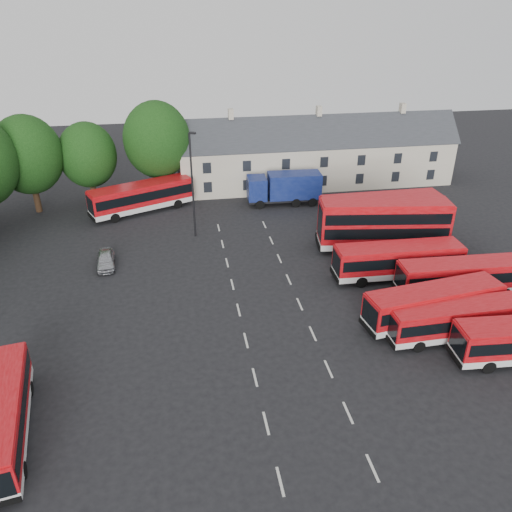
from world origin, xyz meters
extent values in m
plane|color=black|center=(0.00, 0.00, 0.00)|extent=(140.00, 140.00, 0.00)
cube|color=beige|center=(0.00, -14.00, 0.01)|extent=(0.15, 1.80, 0.01)
cube|color=beige|center=(0.00, -10.00, 0.01)|extent=(0.15, 1.80, 0.01)
cube|color=beige|center=(0.00, -6.00, 0.01)|extent=(0.15, 1.80, 0.01)
cube|color=beige|center=(0.00, -2.00, 0.01)|extent=(0.15, 1.80, 0.01)
cube|color=beige|center=(0.00, 2.00, 0.01)|extent=(0.15, 1.80, 0.01)
cube|color=beige|center=(0.00, 6.00, 0.01)|extent=(0.15, 1.80, 0.01)
cube|color=beige|center=(0.00, 10.00, 0.01)|extent=(0.15, 1.80, 0.01)
cube|color=beige|center=(0.00, 14.00, 0.01)|extent=(0.15, 1.80, 0.01)
cube|color=beige|center=(0.00, 18.00, 0.01)|extent=(0.15, 1.80, 0.01)
cube|color=beige|center=(5.00, -14.00, 0.01)|extent=(0.15, 1.80, 0.01)
cube|color=beige|center=(5.00, -10.00, 0.01)|extent=(0.15, 1.80, 0.01)
cube|color=beige|center=(5.00, -6.00, 0.01)|extent=(0.15, 1.80, 0.01)
cube|color=beige|center=(5.00, -2.00, 0.01)|extent=(0.15, 1.80, 0.01)
cube|color=beige|center=(5.00, 2.00, 0.01)|extent=(0.15, 1.80, 0.01)
cube|color=beige|center=(5.00, 6.00, 0.01)|extent=(0.15, 1.80, 0.01)
cube|color=beige|center=(5.00, 10.00, 0.01)|extent=(0.15, 1.80, 0.01)
cube|color=beige|center=(5.00, 14.00, 0.01)|extent=(0.15, 1.80, 0.01)
cube|color=beige|center=(5.00, 18.00, 0.01)|extent=(0.15, 1.80, 0.01)
cylinder|color=black|center=(-20.00, 26.00, 2.01)|extent=(0.70, 0.70, 4.02)
ellipsoid|color=black|center=(-20.00, 26.00, 6.68)|extent=(7.59, 7.59, 8.73)
cylinder|color=black|center=(-14.00, 28.00, 1.75)|extent=(0.70, 0.70, 3.50)
ellipsoid|color=black|center=(-14.00, 28.00, 5.81)|extent=(6.60, 6.60, 7.59)
cylinder|color=black|center=(-6.00, 29.00, 2.10)|extent=(0.70, 0.70, 4.20)
ellipsoid|color=black|center=(-6.00, 29.00, 6.97)|extent=(7.92, 7.92, 9.11)
cube|color=beige|center=(14.00, 30.00, 2.75)|extent=(35.00, 7.00, 5.50)
cube|color=#2D3035|center=(14.00, 30.00, 5.50)|extent=(35.70, 7.13, 7.13)
cube|color=beige|center=(3.00, 30.00, 9.46)|extent=(0.60, 0.90, 1.20)
cube|color=beige|center=(14.00, 30.00, 9.46)|extent=(0.60, 0.90, 1.20)
cube|color=beige|center=(25.00, 30.00, 9.46)|extent=(0.60, 0.90, 1.20)
cylinder|color=black|center=(15.29, -8.08, 0.47)|extent=(0.97, 0.33, 0.95)
cube|color=silver|center=(14.91, -4.16, 0.70)|extent=(10.05, 2.51, 0.50)
cube|color=#B10A11|center=(14.91, -4.16, 1.84)|extent=(10.05, 2.51, 1.77)
cube|color=black|center=(14.91, -4.16, 1.89)|extent=(9.65, 2.56, 0.86)
cube|color=#B10A11|center=(14.91, -4.16, 2.77)|extent=(9.85, 2.42, 0.11)
cylinder|color=black|center=(11.73, -5.26, 0.45)|extent=(0.91, 0.28, 0.91)
cylinder|color=black|center=(18.08, -3.05, 0.45)|extent=(0.91, 0.28, 0.91)
cube|color=silver|center=(14.20, -2.13, 0.76)|extent=(10.95, 3.88, 0.54)
cube|color=#B10A11|center=(14.20, -2.13, 1.97)|extent=(10.95, 3.88, 1.90)
cube|color=black|center=(14.20, -2.13, 2.02)|extent=(10.54, 3.88, 0.93)
cube|color=#B10A11|center=(14.20, -2.13, 2.97)|extent=(10.73, 3.76, 0.12)
cylinder|color=black|center=(10.95, -3.69, 0.49)|extent=(1.00, 0.40, 0.97)
cylinder|color=black|center=(17.45, -0.57, 0.49)|extent=(1.00, 0.40, 0.97)
cube|color=silver|center=(18.50, 1.39, 0.75)|extent=(10.70, 2.85, 0.53)
cube|color=#B10A11|center=(18.50, 1.39, 1.95)|extent=(10.70, 2.85, 1.88)
cube|color=black|center=(18.50, 1.39, 2.00)|extent=(10.28, 2.89, 0.92)
cube|color=#B10A11|center=(18.50, 1.39, 2.94)|extent=(10.49, 2.75, 0.12)
cylinder|color=black|center=(15.06, 0.44, 0.48)|extent=(0.98, 0.31, 0.96)
cylinder|color=black|center=(21.94, 2.34, 0.48)|extent=(0.98, 0.31, 0.96)
cube|color=silver|center=(14.42, 4.80, 0.78)|extent=(11.19, 2.81, 0.56)
cube|color=#B10A11|center=(14.42, 4.80, 2.05)|extent=(11.19, 2.81, 1.97)
cube|color=black|center=(14.42, 4.80, 2.10)|extent=(10.75, 2.86, 0.96)
cube|color=#B10A11|center=(14.42, 4.80, 3.09)|extent=(10.97, 2.70, 0.12)
cylinder|color=black|center=(10.83, 3.74, 0.51)|extent=(1.02, 0.31, 1.01)
cylinder|color=black|center=(18.01, 5.85, 0.51)|extent=(1.02, 0.31, 1.01)
cube|color=silver|center=(15.22, 10.26, 0.87)|extent=(12.57, 4.45, 0.62)
cube|color=#B10A11|center=(15.22, 10.26, 3.05)|extent=(12.57, 4.45, 3.75)
cube|color=black|center=(15.22, 10.26, 2.32)|extent=(12.09, 4.45, 1.06)
cube|color=#B10A11|center=(15.22, 10.26, 4.98)|extent=(12.31, 4.30, 0.13)
cylinder|color=black|center=(11.15, 9.55, 0.56)|extent=(1.15, 0.46, 1.12)
cylinder|color=black|center=(19.29, 10.98, 0.56)|extent=(1.15, 0.46, 1.12)
cube|color=black|center=(15.22, 10.26, 3.78)|extent=(12.09, 4.45, 1.06)
cube|color=silver|center=(15.56, 12.01, 0.85)|extent=(12.06, 2.90, 0.60)
cube|color=#B10A11|center=(15.56, 12.01, 2.98)|extent=(12.06, 2.90, 3.66)
cube|color=black|center=(15.56, 12.01, 2.27)|extent=(11.58, 2.96, 1.04)
cube|color=#B10A11|center=(15.56, 12.01, 4.86)|extent=(11.82, 2.79, 0.13)
cylinder|color=black|center=(11.73, 10.72, 0.55)|extent=(1.10, 0.32, 1.09)
cylinder|color=black|center=(19.39, 13.30, 0.55)|extent=(1.10, 0.32, 1.09)
cube|color=black|center=(15.56, 12.01, 3.69)|extent=(11.58, 2.96, 1.04)
cube|color=silver|center=(-14.59, -8.52, 0.70)|extent=(3.87, 10.24, 0.50)
cube|color=#B10A11|center=(-14.59, -8.52, 1.84)|extent=(3.87, 10.24, 1.77)
cube|color=black|center=(-14.59, -8.52, 1.89)|extent=(3.86, 9.86, 0.86)
cylinder|color=black|center=(-13.06, -11.51, 0.45)|extent=(0.40, 0.94, 0.91)
cube|color=silver|center=(-8.10, 23.93, 0.83)|extent=(11.87, 7.22, 0.59)
cube|color=#B10A11|center=(-8.10, 23.93, 2.17)|extent=(11.87, 7.22, 2.09)
cube|color=black|center=(-8.10, 23.93, 2.22)|extent=(11.46, 7.09, 1.02)
cube|color=#B10A11|center=(-8.10, 23.93, 3.27)|extent=(11.61, 7.03, 0.13)
cylinder|color=black|center=(-11.07, 21.30, 0.54)|extent=(1.10, 0.71, 1.07)
cylinder|color=black|center=(-5.14, 26.56, 0.54)|extent=(1.10, 0.71, 1.07)
cube|color=black|center=(8.36, 23.64, 0.70)|extent=(8.68, 2.65, 0.32)
cube|color=navy|center=(5.15, 23.78, 2.15)|extent=(2.26, 2.78, 2.58)
cube|color=black|center=(4.13, 23.83, 2.53)|extent=(0.21, 2.28, 1.29)
cube|color=navy|center=(9.60, 23.59, 2.31)|extent=(6.23, 2.95, 2.90)
cylinder|color=black|center=(5.31, 22.56, 0.54)|extent=(1.09, 0.35, 1.07)
cylinder|color=black|center=(11.68, 24.71, 0.54)|extent=(1.09, 0.35, 1.07)
imported|color=#A8ABB0|center=(-11.06, 11.17, 0.68)|extent=(1.94, 4.13, 1.37)
cylinder|color=black|center=(-2.57, 16.35, 5.36)|extent=(0.19, 0.19, 10.73)
cube|color=black|center=(-2.27, 16.22, 10.73)|extent=(0.70, 0.51, 0.19)
camera|label=1|loc=(-4.09, -30.88, 22.22)|focal=35.00mm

